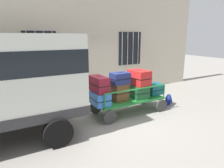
{
  "coord_description": "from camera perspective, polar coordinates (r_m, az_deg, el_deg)",
  "views": [
    {
      "loc": [
        -3.18,
        -5.46,
        2.56
      ],
      "look_at": [
        -0.16,
        -0.12,
        1.08
      ],
      "focal_mm": 32.03,
      "sensor_mm": 36.0,
      "label": 1
    }
  ],
  "objects": [
    {
      "name": "ground_plane",
      "position": [
        6.82,
        0.65,
        -8.54
      ],
      "size": [
        40.0,
        40.0,
        0.0
      ],
      "primitive_type": "plane",
      "color": "gray"
    },
    {
      "name": "building_wall",
      "position": [
        8.59,
        -7.98,
        12.95
      ],
      "size": [
        12.0,
        0.38,
        5.0
      ],
      "color": "#BCB29E",
      "rests_on": "ground"
    },
    {
      "name": "luggage_cart",
      "position": [
        6.85,
        4.9,
        -5.01
      ],
      "size": [
        2.48,
        1.05,
        0.48
      ],
      "color": "#1E722D",
      "rests_on": "ground"
    },
    {
      "name": "cart_railing",
      "position": [
        6.71,
        4.98,
        -1.16
      ],
      "size": [
        2.36,
        0.91,
        0.46
      ],
      "color": "#1E722D",
      "rests_on": "luggage_cart"
    },
    {
      "name": "suitcase_left_bottom",
      "position": [
        6.19,
        -3.48,
        -4.16
      ],
      "size": [
        0.48,
        0.72,
        0.4
      ],
      "color": "#3372C6",
      "rests_on": "luggage_cart"
    },
    {
      "name": "suitcase_left_middle",
      "position": [
        6.13,
        -3.8,
        -0.05
      ],
      "size": [
        0.39,
        0.79,
        0.48
      ],
      "color": "maroon",
      "rests_on": "suitcase_left_bottom"
    },
    {
      "name": "suitcase_midleft_bottom",
      "position": [
        6.54,
        2.24,
        -2.39
      ],
      "size": [
        0.52,
        0.42,
        0.57
      ],
      "color": "brown",
      "rests_on": "luggage_cart"
    },
    {
      "name": "suitcase_midleft_middle",
      "position": [
        6.43,
        2.3,
        1.64
      ],
      "size": [
        0.62,
        0.44,
        0.37
      ],
      "color": "navy",
      "rests_on": "suitcase_midleft_bottom"
    },
    {
      "name": "suitcase_center_bottom",
      "position": [
        6.96,
        7.48,
        -2.02
      ],
      "size": [
        0.57,
        0.72,
        0.45
      ],
      "color": "#194C28",
      "rests_on": "luggage_cart"
    },
    {
      "name": "suitcase_center_middle",
      "position": [
        6.83,
        7.76,
        1.82
      ],
      "size": [
        0.54,
        0.77,
        0.51
      ],
      "color": "#B21E1E",
      "rests_on": "suitcase_center_bottom"
    },
    {
      "name": "suitcase_midright_bottom",
      "position": [
        7.46,
        11.9,
        -1.4
      ],
      "size": [
        0.63,
        0.49,
        0.39
      ],
      "color": "#0F5960",
      "rests_on": "luggage_cart"
    },
    {
      "name": "backpack",
      "position": [
        7.85,
        15.84,
        -4.37
      ],
      "size": [
        0.27,
        0.22,
        0.44
      ],
      "color": "navy",
      "rests_on": "ground"
    }
  ]
}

